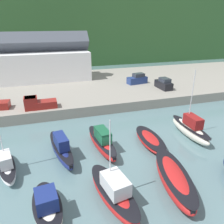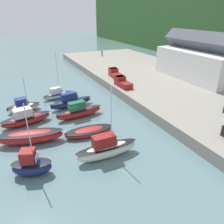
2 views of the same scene
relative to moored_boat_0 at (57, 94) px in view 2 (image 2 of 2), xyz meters
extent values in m
plane|color=slate|center=(10.36, -0.23, -0.82)|extent=(320.00, 320.00, 0.00)
cube|color=gray|center=(10.36, 24.79, 0.02)|extent=(101.77, 27.35, 1.68)
cube|color=white|center=(4.90, 31.27, 3.95)|extent=(19.44, 8.66, 6.18)
cube|color=#474C56|center=(4.90, 31.27, 9.16)|extent=(19.83, 4.24, 4.24)
ellipsoid|color=silver|center=(-0.01, 0.05, -0.29)|extent=(2.83, 6.26, 1.06)
ellipsoid|color=black|center=(-0.01, 0.05, 0.09)|extent=(2.91, 6.39, 0.12)
cube|color=silver|center=(0.06, -0.24, 0.83)|extent=(1.58, 2.33, 1.17)
cube|color=#8CA5B2|center=(-0.22, 0.94, 0.65)|extent=(1.01, 0.33, 0.58)
cylinder|color=silver|center=(-0.11, 0.50, 4.19)|extent=(0.10, 0.10, 7.88)
ellipsoid|color=navy|center=(5.46, 1.36, -0.09)|extent=(2.80, 7.98, 1.45)
ellipsoid|color=black|center=(5.46, 1.36, 0.41)|extent=(2.88, 8.14, 0.12)
cube|color=navy|center=(5.53, 0.97, 1.26)|extent=(1.57, 2.89, 1.26)
cube|color=#8CA5B2|center=(5.27, 2.47, 1.07)|extent=(1.01, 0.27, 0.63)
cube|color=black|center=(6.10, -2.31, 0.20)|extent=(0.40, 0.34, 0.56)
ellipsoid|color=red|center=(10.16, 1.37, -0.08)|extent=(2.45, 7.83, 1.48)
ellipsoid|color=black|center=(10.16, 1.37, 0.44)|extent=(2.54, 7.99, 0.12)
cube|color=#195638|center=(10.20, 0.99, 1.30)|extent=(1.51, 2.81, 1.27)
cube|color=#8CA5B2|center=(10.04, 2.48, 1.10)|extent=(1.11, 0.22, 0.63)
cube|color=black|center=(10.55, -2.26, 0.22)|extent=(0.39, 0.32, 0.56)
ellipsoid|color=red|center=(16.18, 0.82, -0.34)|extent=(2.63, 6.81, 0.95)
ellipsoid|color=black|center=(16.18, 0.82, -0.01)|extent=(2.73, 6.95, 0.12)
cube|color=black|center=(16.07, -2.38, -0.15)|extent=(0.37, 0.29, 0.56)
ellipsoid|color=white|center=(21.97, 1.00, 0.03)|extent=(1.69, 7.52, 1.69)
ellipsoid|color=black|center=(21.97, 1.00, 0.62)|extent=(1.76, 7.67, 0.12)
cube|color=maroon|center=(21.97, 0.62, 1.53)|extent=(1.26, 2.63, 1.32)
cube|color=#8CA5B2|center=(21.98, 2.09, 1.34)|extent=(1.13, 0.10, 0.66)
cylinder|color=silver|center=(21.97, 1.56, 4.41)|extent=(0.10, 0.10, 7.07)
ellipsoid|color=white|center=(3.71, -6.62, -0.22)|extent=(2.67, 5.61, 1.19)
ellipsoid|color=black|center=(3.71, -6.62, 0.20)|extent=(2.76, 5.72, 0.12)
cube|color=navy|center=(3.74, -6.88, 0.97)|extent=(1.77, 2.05, 1.20)
cube|color=#8CA5B2|center=(3.62, -5.79, 0.79)|extent=(1.41, 0.25, 0.60)
cube|color=black|center=(3.99, -9.17, 0.02)|extent=(0.39, 0.32, 0.56)
ellipsoid|color=red|center=(9.03, -6.71, -0.12)|extent=(3.41, 7.59, 1.39)
ellipsoid|color=black|center=(9.03, -6.71, 0.37)|extent=(3.52, 7.75, 0.12)
cube|color=silver|center=(9.10, -7.07, 1.20)|extent=(2.03, 2.81, 1.25)
cube|color=#8CA5B2|center=(8.84, -5.66, 1.01)|extent=(1.43, 0.36, 0.62)
cylinder|color=silver|center=(8.94, -6.17, 3.52)|extent=(0.10, 0.10, 5.89)
ellipsoid|color=red|center=(14.82, -6.72, 0.01)|extent=(4.04, 8.53, 1.67)
ellipsoid|color=black|center=(14.82, -6.72, 0.60)|extent=(4.16, 8.71, 0.12)
ellipsoid|color=navy|center=(21.36, -7.34, 0.02)|extent=(3.06, 4.43, 1.67)
ellipsoid|color=black|center=(21.36, -7.34, 0.60)|extent=(3.16, 4.53, 0.12)
cube|color=maroon|center=(21.29, -7.54, 1.51)|extent=(1.77, 1.79, 1.32)
cube|color=#8CA5B2|center=(21.57, -6.72, 1.31)|extent=(1.21, 0.50, 0.66)
cylinder|color=silver|center=(21.45, -7.06, 4.07)|extent=(0.10, 0.10, 6.44)
cube|color=maroon|center=(4.19, 12.91, 1.41)|extent=(3.55, 2.07, 1.10)
cube|color=maroon|center=(2.17, 12.87, 1.81)|extent=(1.93, 1.94, 1.90)
cube|color=#2D333D|center=(2.17, 12.87, 2.51)|extent=(1.66, 1.83, 0.50)
cube|color=maroon|center=(-2.81, 14.52, 1.41)|extent=(3.66, 2.27, 1.10)
cube|color=maroon|center=(-4.83, 14.68, 1.81)|extent=(2.04, 2.04, 1.90)
cube|color=#2D333D|center=(-4.83, 14.68, 2.51)|extent=(1.76, 1.92, 0.50)
cylinder|color=#232838|center=(-29.31, 22.13, 1.28)|extent=(0.32, 0.32, 0.85)
cylinder|color=#333338|center=(-29.31, 22.13, 2.23)|extent=(0.40, 0.40, 1.05)
sphere|color=tan|center=(-29.31, 22.13, 2.88)|extent=(0.24, 0.24, 0.24)
camera|label=1|loc=(4.73, -20.28, 13.27)|focal=35.00mm
camera|label=2|loc=(41.55, -7.61, 14.90)|focal=35.00mm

